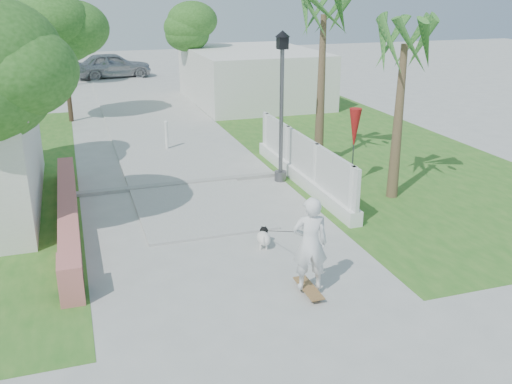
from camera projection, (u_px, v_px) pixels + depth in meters
name	position (u px, v px, depth m)	size (l,w,h in m)	color
ground	(241.00, 276.00, 11.67)	(90.00, 90.00, 0.00)	#B7B7B2
path_strip	(130.00, 100.00, 29.53)	(3.20, 36.00, 0.06)	#B7B7B2
curb	(184.00, 183.00, 17.01)	(6.50, 0.25, 0.10)	#999993
grass_right	(361.00, 148.00, 20.86)	(8.00, 20.00, 0.01)	#2D6B21
pink_wall	(68.00, 218.00, 13.77)	(0.45, 8.20, 0.80)	#BF6661
lattice_fence	(302.00, 167.00, 16.95)	(0.35, 7.00, 1.50)	white
building_right	(252.00, 76.00, 29.07)	(6.00, 8.00, 2.60)	silver
street_lamp	(282.00, 102.00, 16.60)	(0.44, 0.44, 4.44)	#59595E
bollard	(166.00, 134.00, 20.46)	(0.14, 0.14, 1.09)	white
patio_umbrella	(355.00, 129.00, 16.52)	(0.36, 0.36, 2.30)	#59595E
tree_path_left	(62.00, 31.00, 23.78)	(3.40, 3.40, 5.23)	#4C3826
tree_path_right	(189.00, 30.00, 29.28)	(3.00, 3.00, 4.79)	#4C3826
tree_path_far	(65.00, 19.00, 32.77)	(3.20, 3.20, 5.17)	#4C3826
palm_far	(323.00, 25.00, 17.30)	(1.80, 1.80, 5.30)	brown
palm_near	(404.00, 54.00, 14.76)	(1.80, 1.80, 4.70)	brown
skateboarder	(299.00, 240.00, 11.03)	(0.76, 2.92, 1.97)	olive
dog	(264.00, 237.00, 12.91)	(0.43, 0.61, 0.44)	white
parked_car	(113.00, 65.00, 36.64)	(1.93, 4.80, 1.64)	#A4A8AC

